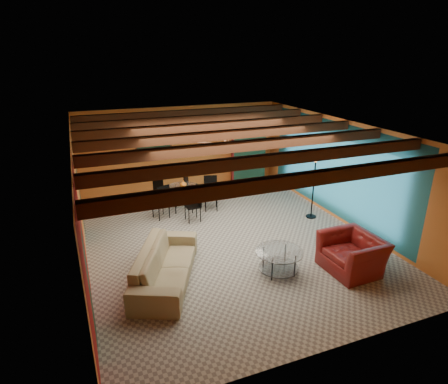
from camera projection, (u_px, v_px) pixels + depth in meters
name	position (u px, v px, depth m)	size (l,w,h in m)	color
room	(225.00, 143.00, 8.55)	(6.52, 8.01, 2.71)	#9B978A
sofa	(166.00, 265.00, 7.47)	(2.43, 0.95, 0.71)	#8F815C
armchair	(352.00, 254.00, 7.82)	(1.18, 1.03, 0.76)	maroon
coffee_table	(279.00, 262.00, 7.78)	(0.98, 0.98, 0.50)	silver
dining_table	(184.00, 194.00, 10.75)	(1.90, 1.90, 0.99)	silver
armoire	(246.00, 157.00, 12.94)	(1.02, 0.50, 1.79)	maroon
floor_lamp	(313.00, 187.00, 10.17)	(0.36, 0.36, 1.79)	black
ceiling_fan	(227.00, 144.00, 8.45)	(1.50, 1.50, 0.44)	#472614
painting	(154.00, 142.00, 11.84)	(1.05, 0.03, 0.65)	black
potted_plant	(247.00, 125.00, 12.55)	(0.41, 0.36, 0.46)	#26661E
vase	(183.00, 174.00, 10.54)	(0.19, 0.19, 0.20)	orange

